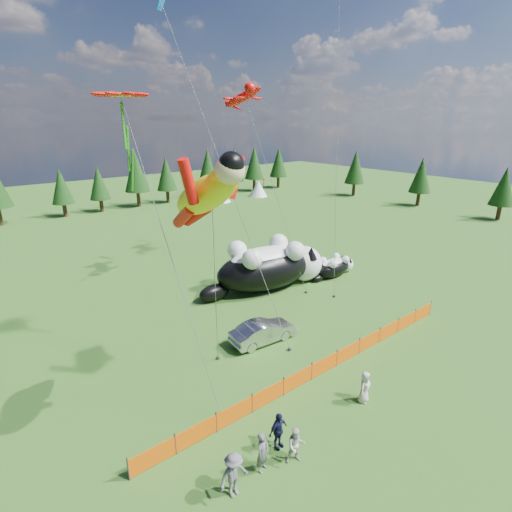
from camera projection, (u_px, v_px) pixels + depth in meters
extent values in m
plane|color=#123309|center=(287.00, 349.00, 24.07)|extent=(160.00, 160.00, 0.00)
cylinder|color=#262626|center=(128.00, 469.00, 15.20)|extent=(0.06, 0.06, 1.10)
cylinder|color=#262626|center=(175.00, 444.00, 16.38)|extent=(0.06, 0.06, 1.10)
cylinder|color=#262626|center=(216.00, 422.00, 17.56)|extent=(0.06, 0.06, 1.10)
cylinder|color=#262626|center=(252.00, 403.00, 18.73)|extent=(0.06, 0.06, 1.10)
cylinder|color=#262626|center=(284.00, 386.00, 19.91)|extent=(0.06, 0.06, 1.10)
cylinder|color=#262626|center=(312.00, 371.00, 21.09)|extent=(0.06, 0.06, 1.10)
cylinder|color=#262626|center=(337.00, 358.00, 22.27)|extent=(0.06, 0.06, 1.10)
cylinder|color=#262626|center=(359.00, 346.00, 23.44)|extent=(0.06, 0.06, 1.10)
cylinder|color=#262626|center=(379.00, 335.00, 24.62)|extent=(0.06, 0.06, 1.10)
cylinder|color=#262626|center=(398.00, 325.00, 25.80)|extent=(0.06, 0.06, 1.10)
cylinder|color=#262626|center=(415.00, 316.00, 26.97)|extent=(0.06, 0.06, 1.10)
cylinder|color=#262626|center=(430.00, 308.00, 28.15)|extent=(0.06, 0.06, 1.10)
cube|color=#E45504|center=(153.00, 457.00, 15.81)|extent=(2.00, 0.04, 0.90)
cube|color=#E45504|center=(197.00, 434.00, 16.98)|extent=(2.00, 0.04, 0.90)
cube|color=#E45504|center=(235.00, 413.00, 18.16)|extent=(2.00, 0.04, 0.90)
cube|color=#E45504|center=(268.00, 395.00, 19.34)|extent=(2.00, 0.04, 0.90)
cube|color=#E45504|center=(298.00, 379.00, 20.52)|extent=(2.00, 0.04, 0.90)
cube|color=#E45504|center=(324.00, 365.00, 21.69)|extent=(2.00, 0.04, 0.90)
cube|color=#E45504|center=(348.00, 352.00, 22.87)|extent=(2.00, 0.04, 0.90)
cube|color=#E45504|center=(369.00, 341.00, 24.05)|extent=(2.00, 0.04, 0.90)
cube|color=#E45504|center=(389.00, 331.00, 25.22)|extent=(2.00, 0.04, 0.90)
cube|color=#E45504|center=(407.00, 321.00, 26.40)|extent=(2.00, 0.04, 0.90)
cube|color=#E45504|center=(423.00, 312.00, 27.58)|extent=(2.00, 0.04, 0.90)
ellipsoid|color=black|center=(265.00, 269.00, 32.15)|extent=(8.89, 5.15, 3.36)
ellipsoid|color=white|center=(265.00, 260.00, 31.88)|extent=(6.69, 3.73, 2.05)
sphere|color=white|center=(304.00, 263.00, 34.05)|extent=(2.98, 2.98, 2.98)
sphere|color=#F55F60|center=(316.00, 261.00, 34.64)|extent=(0.42, 0.42, 0.42)
ellipsoid|color=black|center=(215.00, 292.00, 30.39)|extent=(2.78, 1.69, 1.31)
cone|color=black|center=(311.00, 253.00, 32.92)|extent=(1.04, 1.04, 1.04)
cone|color=black|center=(299.00, 247.00, 34.39)|extent=(1.04, 1.04, 1.04)
sphere|color=white|center=(279.00, 243.00, 33.59)|extent=(1.57, 1.57, 1.57)
sphere|color=white|center=(295.00, 251.00, 31.60)|extent=(1.57, 1.57, 1.57)
sphere|color=white|center=(237.00, 250.00, 31.76)|extent=(1.57, 1.57, 1.57)
sphere|color=white|center=(252.00, 259.00, 29.77)|extent=(1.57, 1.57, 1.57)
ellipsoid|color=black|center=(334.00, 268.00, 35.08)|extent=(3.84, 1.91, 1.51)
ellipsoid|color=white|center=(334.00, 264.00, 34.96)|extent=(2.90, 1.37, 0.92)
sphere|color=white|center=(346.00, 264.00, 36.19)|extent=(1.34, 1.34, 1.34)
sphere|color=#F55F60|center=(350.00, 263.00, 36.55)|extent=(0.19, 0.19, 0.19)
ellipsoid|color=black|center=(318.00, 278.00, 33.98)|extent=(1.20, 0.63, 0.59)
cone|color=black|center=(350.00, 260.00, 35.73)|extent=(0.47, 0.47, 0.47)
cone|color=black|center=(343.00, 258.00, 36.31)|extent=(0.47, 0.47, 0.47)
sphere|color=white|center=(336.00, 257.00, 35.80)|extent=(0.70, 0.70, 0.70)
sphere|color=white|center=(346.00, 260.00, 35.03)|extent=(0.70, 0.70, 0.70)
sphere|color=white|center=(323.00, 261.00, 34.72)|extent=(0.70, 0.70, 0.70)
sphere|color=white|center=(333.00, 264.00, 33.94)|extent=(0.70, 0.70, 0.70)
imported|color=#BABBBF|center=(263.00, 332.00, 24.71)|extent=(4.36, 1.82, 1.40)
imported|color=#5A5A5F|center=(263.00, 452.00, 15.55)|extent=(0.74, 0.61, 1.74)
imported|color=beige|center=(296.00, 446.00, 15.98)|extent=(0.90, 0.78, 1.60)
imported|color=#141637|center=(278.00, 431.00, 16.66)|extent=(1.04, 0.58, 1.71)
imported|color=#5A5A5F|center=(234.00, 475.00, 14.49)|extent=(1.21, 0.64, 1.87)
imported|color=beige|center=(365.00, 387.00, 19.41)|extent=(0.91, 0.71, 1.64)
cylinder|color=#595959|center=(213.00, 289.00, 19.82)|extent=(0.03, 0.03, 10.61)
cube|color=#262626|center=(218.00, 358.00, 23.08)|extent=(0.15, 0.15, 0.16)
cylinder|color=#595959|center=(274.00, 192.00, 32.64)|extent=(0.03, 0.03, 17.05)
cube|color=#262626|center=(306.00, 292.00, 31.82)|extent=(0.15, 0.15, 0.16)
cylinder|color=#595959|center=(171.00, 257.00, 18.28)|extent=(0.03, 0.03, 15.28)
cube|color=#262626|center=(220.00, 414.00, 18.69)|extent=(0.15, 0.15, 0.16)
cube|color=#238718|center=(126.00, 149.00, 18.66)|extent=(0.19, 0.19, 4.16)
cylinder|color=#595959|center=(230.00, 189.00, 22.21)|extent=(0.03, 0.03, 20.13)
cube|color=#262626|center=(290.00, 349.00, 23.94)|extent=(0.15, 0.15, 0.16)
cylinder|color=#595959|center=(337.00, 140.00, 29.72)|extent=(0.03, 0.03, 23.67)
cube|color=#262626|center=(334.00, 296.00, 31.10)|extent=(0.15, 0.15, 0.16)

